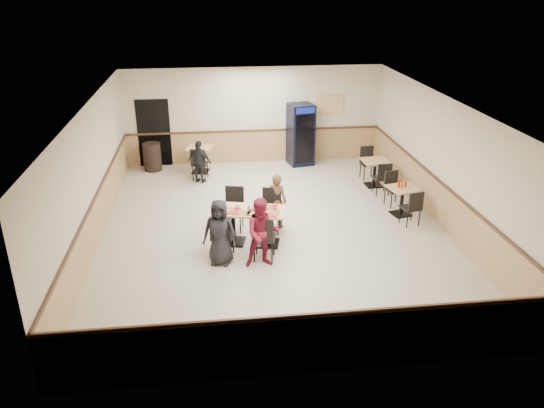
{
  "coord_description": "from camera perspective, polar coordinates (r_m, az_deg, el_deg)",
  "views": [
    {
      "loc": [
        -1.42,
        -11.21,
        5.51
      ],
      "look_at": [
        -0.1,
        -0.5,
        0.86
      ],
      "focal_mm": 35.0,
      "sensor_mm": 36.0,
      "label": 1
    }
  ],
  "objects": [
    {
      "name": "diner_woman_right",
      "position": [
        10.71,
        -1.04,
        -3.12
      ],
      "size": [
        0.74,
        0.58,
        1.48
      ],
      "primitive_type": "imported",
      "rotation": [
        0.0,
        0.0,
        0.03
      ],
      "color": "maroon",
      "rests_on": "ground"
    },
    {
      "name": "tabletop_clutter",
      "position": [
        11.5,
        -2.36,
        -0.63
      ],
      "size": [
        1.37,
        0.76,
        0.12
      ],
      "rotation": [
        0.0,
        0.0,
        -0.23
      ],
      "color": "#AD0B1F",
      "rests_on": "main_table"
    },
    {
      "name": "room_shell",
      "position": [
        14.96,
        5.74,
        3.96
      ],
      "size": [
        10.0,
        10.0,
        10.0
      ],
      "color": "silver",
      "rests_on": "ground"
    },
    {
      "name": "main_chairs",
      "position": [
        11.69,
        -2.61,
        -1.95
      ],
      "size": [
        1.73,
        2.06,
        1.04
      ],
      "rotation": [
        0.0,
        0.0,
        -0.23
      ],
      "color": "black",
      "rests_on": "ground"
    },
    {
      "name": "pepsi_cooler",
      "position": [
        16.69,
        3.1,
        7.48
      ],
      "size": [
        0.85,
        0.85,
        1.92
      ],
      "rotation": [
        0.0,
        0.0,
        0.2
      ],
      "color": "black",
      "rests_on": "ground"
    },
    {
      "name": "back_table_chair_lone",
      "position": [
        15.6,
        -7.77,
        4.39
      ],
      "size": [
        0.56,
        0.56,
        1.01
      ],
      "primitive_type": null,
      "rotation": [
        0.0,
        0.0,
        2.92
      ],
      "color": "black",
      "rests_on": "ground"
    },
    {
      "name": "diner_woman_left",
      "position": [
        10.86,
        -5.64,
        -3.05
      ],
      "size": [
        0.78,
        0.62,
        1.41
      ],
      "primitive_type": "imported",
      "rotation": [
        0.0,
        0.0,
        -0.27
      ],
      "color": "black",
      "rests_on": "ground"
    },
    {
      "name": "trash_bin",
      "position": [
        16.65,
        -12.76,
        4.97
      ],
      "size": [
        0.54,
        0.54,
        0.85
      ],
      "primitive_type": "cylinder",
      "color": "black",
      "rests_on": "ground"
    },
    {
      "name": "ground",
      "position": [
        12.57,
        0.19,
        -2.67
      ],
      "size": [
        10.0,
        10.0,
        0.0
      ],
      "primitive_type": "plane",
      "color": "beige",
      "rests_on": "ground"
    },
    {
      "name": "side_table_near_chair_north",
      "position": [
        14.02,
        13.03,
        1.58
      ],
      "size": [
        0.51,
        0.51,
        0.92
      ],
      "primitive_type": null,
      "rotation": [
        0.0,
        0.0,
        0.22
      ],
      "color": "black",
      "rests_on": "ground"
    },
    {
      "name": "side_table_far_chair_south",
      "position": [
        14.7,
        11.68,
        2.83
      ],
      "size": [
        0.47,
        0.47,
        0.96
      ],
      "primitive_type": null,
      "rotation": [
        0.0,
        0.0,
        3.2
      ],
      "color": "black",
      "rests_on": "ground"
    },
    {
      "name": "lone_diner",
      "position": [
        15.31,
        -7.8,
        4.5
      ],
      "size": [
        0.79,
        0.61,
        1.25
      ],
      "primitive_type": "imported",
      "rotation": [
        0.0,
        0.0,
        2.66
      ],
      "color": "black",
      "rests_on": "ground"
    },
    {
      "name": "side_table_far",
      "position": [
        15.24,
        10.99,
        3.71
      ],
      "size": [
        0.75,
        0.75,
        0.76
      ],
      "rotation": [
        0.0,
        0.0,
        0.06
      ],
      "color": "black",
      "rests_on": "ground"
    },
    {
      "name": "main_table",
      "position": [
        11.68,
        -2.35,
        -1.85
      ],
      "size": [
        1.67,
        1.09,
        0.82
      ],
      "rotation": [
        0.0,
        0.0,
        -0.23
      ],
      "color": "black",
      "rests_on": "ground"
    },
    {
      "name": "condiment_caddy",
      "position": [
        13.42,
        13.77,
        2.14
      ],
      "size": [
        0.23,
        0.06,
        0.2
      ],
      "color": "#9F220B",
      "rests_on": "side_table_near"
    },
    {
      "name": "side_table_far_chair_north",
      "position": [
        15.79,
        10.33,
        4.37
      ],
      "size": [
        0.47,
        0.47,
        0.96
      ],
      "primitive_type": null,
      "rotation": [
        0.0,
        0.0,
        0.06
      ],
      "color": "black",
      "rests_on": "ground"
    },
    {
      "name": "diner_man_opposite",
      "position": [
        12.42,
        0.51,
        0.35
      ],
      "size": [
        0.57,
        0.5,
        1.32
      ],
      "primitive_type": "imported",
      "rotation": [
        0.0,
        0.0,
        2.68
      ],
      "color": "brown",
      "rests_on": "ground"
    },
    {
      "name": "side_table_near",
      "position": [
        13.51,
        13.83,
        0.76
      ],
      "size": [
        0.8,
        0.8,
        0.72
      ],
      "rotation": [
        0.0,
        0.0,
        0.22
      ],
      "color": "black",
      "rests_on": "ground"
    },
    {
      "name": "side_table_near_chair_south",
      "position": [
        13.02,
        14.68,
        -0.3
      ],
      "size": [
        0.51,
        0.51,
        0.92
      ],
      "primitive_type": null,
      "rotation": [
        0.0,
        0.0,
        3.36
      ],
      "color": "black",
      "rests_on": "ground"
    },
    {
      "name": "back_table",
      "position": [
        16.2,
        -7.77,
        5.2
      ],
      "size": [
        0.89,
        0.89,
        0.79
      ],
      "rotation": [
        0.0,
        0.0,
        -0.22
      ],
      "color": "black",
      "rests_on": "ground"
    }
  ]
}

